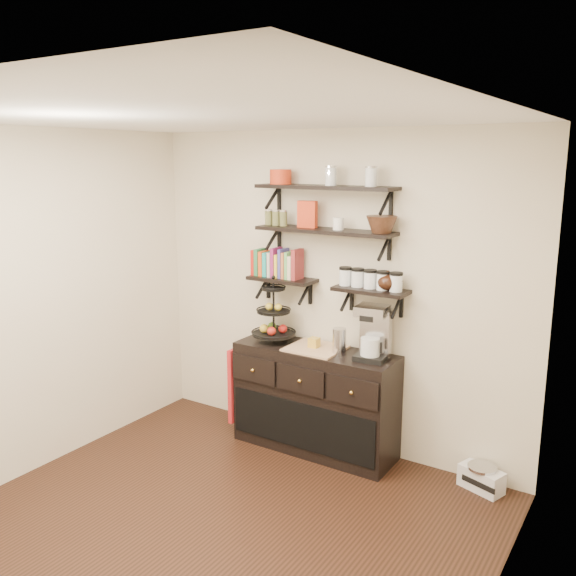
{
  "coord_description": "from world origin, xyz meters",
  "views": [
    {
      "loc": [
        2.4,
        -2.72,
        2.47
      ],
      "look_at": [
        -0.06,
        1.15,
        1.49
      ],
      "focal_mm": 38.0,
      "sensor_mm": 36.0,
      "label": 1
    }
  ],
  "objects_px": {
    "fruit_stand": "(274,320)",
    "coffee_maker": "(373,333)",
    "radio": "(481,478)",
    "sideboard": "(315,399)"
  },
  "relations": [
    {
      "from": "sideboard",
      "to": "coffee_maker",
      "type": "height_order",
      "value": "coffee_maker"
    },
    {
      "from": "sideboard",
      "to": "fruit_stand",
      "type": "relative_size",
      "value": 2.52
    },
    {
      "from": "fruit_stand",
      "to": "coffee_maker",
      "type": "xyz_separation_m",
      "value": [
        0.92,
        0.03,
        0.02
      ]
    },
    {
      "from": "coffee_maker",
      "to": "fruit_stand",
      "type": "bearing_deg",
      "value": 175.51
    },
    {
      "from": "radio",
      "to": "sideboard",
      "type": "bearing_deg",
      "value": -157.03
    },
    {
      "from": "coffee_maker",
      "to": "radio",
      "type": "bearing_deg",
      "value": -1.76
    },
    {
      "from": "fruit_stand",
      "to": "coffee_maker",
      "type": "relative_size",
      "value": 1.26
    },
    {
      "from": "radio",
      "to": "fruit_stand",
      "type": "bearing_deg",
      "value": -158.07
    },
    {
      "from": "radio",
      "to": "coffee_maker",
      "type": "bearing_deg",
      "value": -156.69
    },
    {
      "from": "sideboard",
      "to": "coffee_maker",
      "type": "distance_m",
      "value": 0.83
    }
  ]
}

